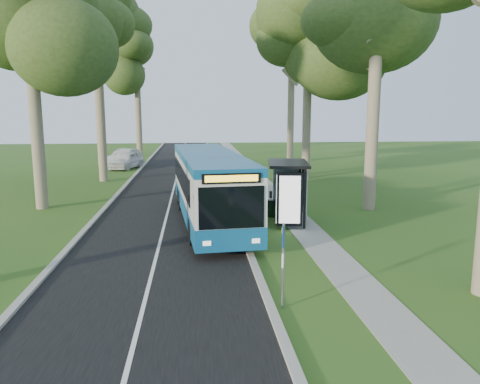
# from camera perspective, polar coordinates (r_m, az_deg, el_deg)

# --- Properties ---
(ground) EXTENTS (120.00, 120.00, 0.00)m
(ground) POSITION_cam_1_polar(r_m,az_deg,el_deg) (19.31, 0.65, -6.27)
(ground) COLOR #2C531A
(ground) RESTS_ON ground
(road) EXTENTS (7.00, 100.00, 0.02)m
(road) POSITION_cam_1_polar(r_m,az_deg,el_deg) (28.97, -8.41, -0.86)
(road) COLOR black
(road) RESTS_ON ground
(kerb_east) EXTENTS (0.25, 100.00, 0.12)m
(kerb_east) POSITION_cam_1_polar(r_m,az_deg,el_deg) (29.00, -1.48, -0.64)
(kerb_east) COLOR #9E9B93
(kerb_east) RESTS_ON ground
(kerb_west) EXTENTS (0.25, 100.00, 0.12)m
(kerb_west) POSITION_cam_1_polar(r_m,az_deg,el_deg) (29.35, -15.25, -0.87)
(kerb_west) COLOR #9E9B93
(kerb_west) RESTS_ON ground
(centre_line) EXTENTS (0.12, 100.00, 0.00)m
(centre_line) POSITION_cam_1_polar(r_m,az_deg,el_deg) (28.97, -8.41, -0.83)
(centre_line) COLOR white
(centre_line) RESTS_ON road
(footpath) EXTENTS (1.50, 100.00, 0.02)m
(footpath) POSITION_cam_1_polar(r_m,az_deg,el_deg) (29.37, 4.36, -0.63)
(footpath) COLOR gray
(footpath) RESTS_ON ground
(bus) EXTENTS (3.79, 12.85, 3.36)m
(bus) POSITION_cam_1_polar(r_m,az_deg,el_deg) (22.71, -3.73, 0.67)
(bus) COLOR silver
(bus) RESTS_ON ground
(bus_stop_sign) EXTENTS (0.15, 0.33, 2.40)m
(bus_stop_sign) POSITION_cam_1_polar(r_m,az_deg,el_deg) (12.83, 5.29, -7.74)
(bus_stop_sign) COLOR gray
(bus_stop_sign) RESTS_ON ground
(bus_shelter) EXTENTS (2.31, 3.64, 2.93)m
(bus_shelter) POSITION_cam_1_polar(r_m,az_deg,el_deg) (22.30, 6.49, 1.34)
(bus_shelter) COLOR black
(bus_shelter) RESTS_ON ground
(litter_bin) EXTENTS (0.49, 0.49, 0.86)m
(litter_bin) POSITION_cam_1_polar(r_m,az_deg,el_deg) (23.97, 3.81, -2.00)
(litter_bin) COLOR black
(litter_bin) RESTS_ON ground
(car_white) EXTENTS (3.18, 5.01, 1.59)m
(car_white) POSITION_cam_1_polar(r_m,az_deg,el_deg) (44.80, -13.71, 3.79)
(car_white) COLOR silver
(car_white) RESTS_ON ground
(car_silver) EXTENTS (3.09, 5.14, 1.60)m
(car_silver) POSITION_cam_1_polar(r_m,az_deg,el_deg) (47.76, -13.91, 4.15)
(car_silver) COLOR #B3B6BC
(car_silver) RESTS_ON ground
(tree_west_b) EXTENTS (5.20, 5.20, 14.71)m
(tree_west_b) POSITION_cam_1_polar(r_m,az_deg,el_deg) (28.30, -24.51, 20.33)
(tree_west_b) COLOR #7A6B56
(tree_west_b) RESTS_ON ground
(tree_west_c) EXTENTS (5.20, 5.20, 13.89)m
(tree_west_c) POSITION_cam_1_polar(r_m,az_deg,el_deg) (37.42, -17.04, 17.08)
(tree_west_c) COLOR #7A6B56
(tree_west_c) RESTS_ON ground
(tree_west_d) EXTENTS (5.20, 5.20, 18.27)m
(tree_west_d) POSITION_cam_1_polar(r_m,az_deg,el_deg) (47.98, -17.26, 19.26)
(tree_west_d) COLOR #7A6B56
(tree_west_d) RESTS_ON ground
(tree_west_e) EXTENTS (5.20, 5.20, 16.15)m
(tree_west_e) POSITION_cam_1_polar(r_m,az_deg,el_deg) (57.18, -12.55, 16.32)
(tree_west_e) COLOR #7A6B56
(tree_west_e) RESTS_ON ground
(tree_east_b) EXTENTS (5.20, 5.20, 14.67)m
(tree_east_b) POSITION_cam_1_polar(r_m,az_deg,el_deg) (26.78, 16.54, 21.38)
(tree_east_b) COLOR #7A6B56
(tree_east_b) RESTS_ON ground
(tree_east_c) EXTENTS (5.20, 5.20, 14.09)m
(tree_east_c) POSITION_cam_1_polar(r_m,az_deg,el_deg) (37.82, 8.36, 17.54)
(tree_east_c) COLOR #7A6B56
(tree_east_c) RESTS_ON ground
(tree_east_d) EXTENTS (5.20, 5.20, 15.13)m
(tree_east_d) POSITION_cam_1_polar(r_m,az_deg,el_deg) (49.79, 6.35, 16.61)
(tree_east_d) COLOR #7A6B56
(tree_east_d) RESTS_ON ground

